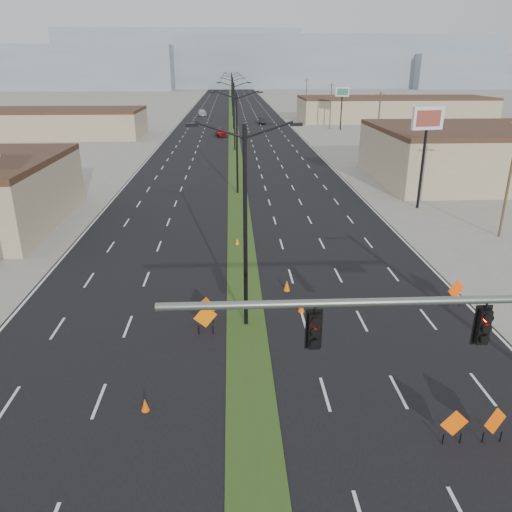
{
  "coord_description": "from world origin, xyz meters",
  "views": [
    {
      "loc": [
        -0.62,
        -10.59,
        12.41
      ],
      "look_at": [
        0.58,
        13.38,
        3.2
      ],
      "focal_mm": 35.0,
      "sensor_mm": 36.0,
      "label": 1
    }
  ],
  "objects_px": {
    "streetlight_6": "(232,86)",
    "construction_sign_2": "(206,308)",
    "streetlight_5": "(232,89)",
    "construction_sign_5": "(456,290)",
    "streetlight_2": "(234,114)",
    "streetlight_4": "(232,94)",
    "cone_3": "(237,241)",
    "pole_sign_east_far": "(342,96)",
    "car_left": "(221,132)",
    "construction_sign_1": "(205,318)",
    "construction_sign_4": "(495,422)",
    "car_mid": "(262,121)",
    "cone_0": "(145,405)",
    "streetlight_0": "(245,223)",
    "cone_2": "(301,307)",
    "construction_sign_3": "(454,425)",
    "car_far": "(202,113)",
    "streetlight_1": "(237,140)",
    "cone_1": "(287,286)",
    "streetlight_3": "(233,102)",
    "pole_sign_east_near": "(427,127)"
  },
  "relations": [
    {
      "from": "streetlight_6",
      "to": "construction_sign_2",
      "type": "distance_m",
      "value": 167.92
    },
    {
      "from": "streetlight_5",
      "to": "construction_sign_5",
      "type": "height_order",
      "value": "streetlight_5"
    },
    {
      "from": "streetlight_2",
      "to": "construction_sign_5",
      "type": "xyz_separation_m",
      "value": [
        11.5,
        -54.48,
        -4.5
      ]
    },
    {
      "from": "streetlight_4",
      "to": "cone_3",
      "type": "height_order",
      "value": "streetlight_4"
    },
    {
      "from": "construction_sign_2",
      "to": "pole_sign_east_far",
      "type": "relative_size",
      "value": 0.18
    },
    {
      "from": "streetlight_4",
      "to": "car_left",
      "type": "relative_size",
      "value": 2.22
    },
    {
      "from": "construction_sign_5",
      "to": "construction_sign_1",
      "type": "bearing_deg",
      "value": 166.63
    },
    {
      "from": "streetlight_2",
      "to": "construction_sign_4",
      "type": "relative_size",
      "value": 6.82
    },
    {
      "from": "car_mid",
      "to": "cone_3",
      "type": "xyz_separation_m",
      "value": [
        -6.83,
        -80.87,
        -0.43
      ]
    },
    {
      "from": "streetlight_6",
      "to": "pole_sign_east_far",
      "type": "relative_size",
      "value": 1.21
    },
    {
      "from": "streetlight_5",
      "to": "cone_0",
      "type": "bearing_deg",
      "value": -91.59
    },
    {
      "from": "construction_sign_2",
      "to": "construction_sign_4",
      "type": "height_order",
      "value": "construction_sign_2"
    },
    {
      "from": "streetlight_0",
      "to": "cone_2",
      "type": "xyz_separation_m",
      "value": [
        3.0,
        1.21,
        -5.12
      ]
    },
    {
      "from": "streetlight_6",
      "to": "construction_sign_1",
      "type": "relative_size",
      "value": 6.31
    },
    {
      "from": "cone_2",
      "to": "pole_sign_east_far",
      "type": "bearing_deg",
      "value": 76.73
    },
    {
      "from": "streetlight_0",
      "to": "cone_3",
      "type": "relative_size",
      "value": 18.07
    },
    {
      "from": "streetlight_4",
      "to": "construction_sign_3",
      "type": "distance_m",
      "value": 121.28
    },
    {
      "from": "streetlight_2",
      "to": "cone_3",
      "type": "height_order",
      "value": "streetlight_2"
    },
    {
      "from": "car_left",
      "to": "car_far",
      "type": "xyz_separation_m",
      "value": [
        -5.53,
        40.64,
        -0.04
      ]
    },
    {
      "from": "streetlight_1",
      "to": "cone_2",
      "type": "relative_size",
      "value": 16.81
    },
    {
      "from": "construction_sign_5",
      "to": "cone_2",
      "type": "height_order",
      "value": "construction_sign_5"
    },
    {
      "from": "streetlight_2",
      "to": "car_mid",
      "type": "distance_m",
      "value": 37.79
    },
    {
      "from": "streetlight_6",
      "to": "car_left",
      "type": "distance_m",
      "value": 95.82
    },
    {
      "from": "construction_sign_3",
      "to": "cone_0",
      "type": "distance_m",
      "value": 11.23
    },
    {
      "from": "streetlight_5",
      "to": "construction_sign_1",
      "type": "xyz_separation_m",
      "value": [
        -2.0,
        -140.96,
        -4.49
      ]
    },
    {
      "from": "cone_3",
      "to": "streetlight_4",
      "type": "bearing_deg",
      "value": 89.84
    },
    {
      "from": "construction_sign_5",
      "to": "streetlight_0",
      "type": "bearing_deg",
      "value": 163.77
    },
    {
      "from": "car_left",
      "to": "car_mid",
      "type": "bearing_deg",
      "value": 60.07
    },
    {
      "from": "cone_1",
      "to": "streetlight_1",
      "type": "bearing_deg",
      "value": 95.96
    },
    {
      "from": "car_mid",
      "to": "streetlight_1",
      "type": "bearing_deg",
      "value": -91.27
    },
    {
      "from": "construction_sign_3",
      "to": "cone_3",
      "type": "bearing_deg",
      "value": 100.69
    },
    {
      "from": "streetlight_2",
      "to": "car_left",
      "type": "xyz_separation_m",
      "value": [
        -2.4,
        16.32,
        -4.65
      ]
    },
    {
      "from": "streetlight_1",
      "to": "car_mid",
      "type": "distance_m",
      "value": 65.42
    },
    {
      "from": "construction_sign_1",
      "to": "streetlight_6",
      "type": "bearing_deg",
      "value": 69.62
    },
    {
      "from": "construction_sign_2",
      "to": "construction_sign_3",
      "type": "relative_size",
      "value": 1.06
    },
    {
      "from": "streetlight_1",
      "to": "car_left",
      "type": "distance_m",
      "value": 44.63
    },
    {
      "from": "streetlight_4",
      "to": "cone_2",
      "type": "distance_m",
      "value": 110.95
    },
    {
      "from": "car_left",
      "to": "streetlight_1",
      "type": "bearing_deg",
      "value": -93.32
    },
    {
      "from": "streetlight_3",
      "to": "streetlight_4",
      "type": "bearing_deg",
      "value": 90.0
    },
    {
      "from": "streetlight_3",
      "to": "construction_sign_3",
      "type": "relative_size",
      "value": 7.09
    },
    {
      "from": "car_mid",
      "to": "cone_2",
      "type": "xyz_separation_m",
      "value": [
        -3.55,
        -91.71,
        -0.41
      ]
    },
    {
      "from": "streetlight_6",
      "to": "construction_sign_3",
      "type": "distance_m",
      "value": 177.19
    },
    {
      "from": "streetlight_0",
      "to": "streetlight_5",
      "type": "distance_m",
      "value": 140.0
    },
    {
      "from": "construction_sign_3",
      "to": "streetlight_5",
      "type": "bearing_deg",
      "value": 84.5
    },
    {
      "from": "streetlight_3",
      "to": "pole_sign_east_far",
      "type": "xyz_separation_m",
      "value": [
        21.85,
        -2.89,
        1.27
      ]
    },
    {
      "from": "car_left",
      "to": "cone_3",
      "type": "height_order",
      "value": "car_left"
    },
    {
      "from": "streetlight_0",
      "to": "cone_0",
      "type": "bearing_deg",
      "value": -121.38
    },
    {
      "from": "streetlight_5",
      "to": "cone_1",
      "type": "height_order",
      "value": "streetlight_5"
    },
    {
      "from": "streetlight_1",
      "to": "construction_sign_3",
      "type": "distance_m",
      "value": 37.92
    },
    {
      "from": "car_far",
      "to": "pole_sign_east_near",
      "type": "relative_size",
      "value": 0.56
    }
  ]
}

